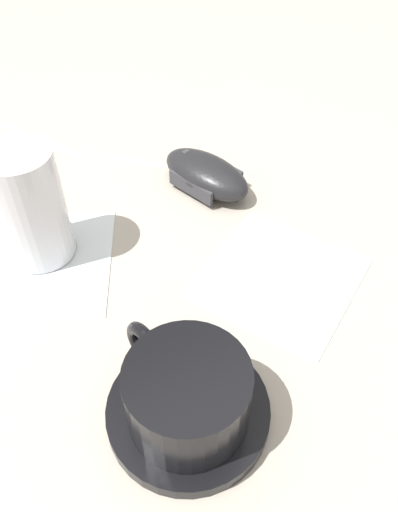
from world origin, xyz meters
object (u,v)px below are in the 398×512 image
at_px(saucer, 188,411).
at_px(drinking_glass, 30,206).
at_px(computer_mouse, 206,174).
at_px(coffee_cup, 186,393).

bearing_deg(saucer, drinking_glass, -76.22).
distance_m(saucer, computer_mouse, 0.28).
xyz_separation_m(saucer, computer_mouse, (-0.14, -0.25, 0.01)).
height_order(coffee_cup, drinking_glass, drinking_glass).
bearing_deg(computer_mouse, drinking_glass, 6.34).
bearing_deg(coffee_cup, computer_mouse, -119.90).
bearing_deg(computer_mouse, coffee_cup, 60.10).
relative_size(coffee_cup, computer_mouse, 0.90).
xyz_separation_m(computer_mouse, drinking_glass, (0.19, 0.02, 0.04)).
bearing_deg(saucer, coffee_cup, 48.90).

